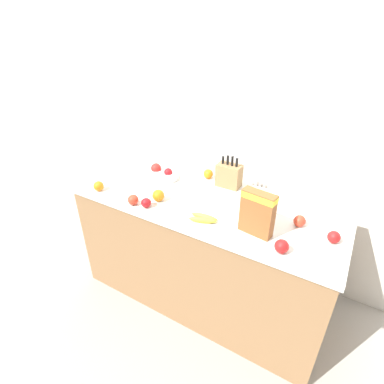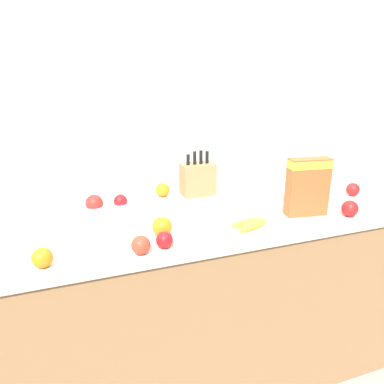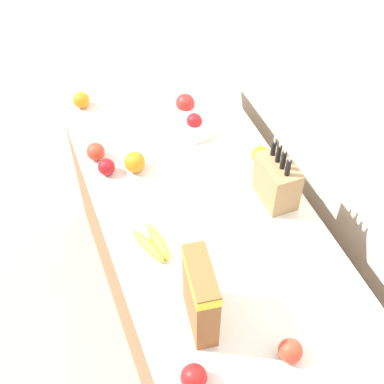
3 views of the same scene
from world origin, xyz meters
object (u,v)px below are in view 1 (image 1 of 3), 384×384
at_px(fruit_bowl, 162,174).
at_px(apple_by_knife_block, 300,221).
at_px(banana_bunch, 203,218).
at_px(apple_leftmost, 133,200).
at_px(apple_middle, 334,237).
at_px(orange_front_left, 158,196).
at_px(orange_mid_left, 208,174).
at_px(orange_front_right, 99,186).
at_px(knife_block, 229,175).
at_px(apple_rear, 146,203).
at_px(apple_front, 282,246).
at_px(cereal_box, 257,211).

xyz_separation_m(fruit_bowl, apple_by_knife_block, (1.09, -0.10, 0.00)).
relative_size(banana_bunch, apple_leftmost, 2.50).
bearing_deg(apple_middle, fruit_bowl, 172.85).
height_order(apple_leftmost, orange_front_left, orange_front_left).
xyz_separation_m(apple_leftmost, orange_mid_left, (0.25, 0.60, 0.00)).
distance_m(banana_bunch, orange_front_right, 0.84).
height_order(knife_block, apple_by_knife_block, knife_block).
bearing_deg(orange_front_left, fruit_bowl, 121.33).
xyz_separation_m(banana_bunch, apple_rear, (-0.40, -0.06, 0.02)).
bearing_deg(banana_bunch, orange_front_right, -176.45).
distance_m(apple_middle, apple_by_knife_block, 0.21).
bearing_deg(fruit_bowl, banana_bunch, -31.84).
relative_size(apple_by_knife_block, apple_front, 0.94).
bearing_deg(apple_rear, apple_leftmost, -169.46).
bearing_deg(apple_front, orange_mid_left, 142.53).
distance_m(cereal_box, fruit_bowl, 0.94).
height_order(apple_front, orange_front_right, apple_front).
bearing_deg(apple_by_knife_block, apple_leftmost, -162.55).
distance_m(banana_bunch, orange_front_left, 0.39).
xyz_separation_m(cereal_box, banana_bunch, (-0.32, -0.05, -0.13)).
xyz_separation_m(cereal_box, apple_by_knife_block, (0.21, 0.20, -0.11)).
height_order(fruit_bowl, orange_front_left, fruit_bowl).
xyz_separation_m(banana_bunch, orange_front_left, (-0.38, 0.05, 0.02)).
bearing_deg(orange_front_left, orange_front_right, -167.22).
relative_size(fruit_bowl, apple_middle, 3.66).
distance_m(knife_block, banana_bunch, 0.50).
bearing_deg(fruit_bowl, cereal_box, -18.92).
relative_size(cereal_box, apple_leftmost, 3.72).
distance_m(fruit_bowl, orange_front_right, 0.49).
bearing_deg(banana_bunch, apple_front, -4.89).
distance_m(apple_by_knife_block, apple_front, 0.29).
bearing_deg(apple_middle, knife_block, 158.61).
height_order(apple_by_knife_block, orange_front_right, same).
bearing_deg(orange_front_right, cereal_box, 4.93).
height_order(knife_block, fruit_bowl, knife_block).
bearing_deg(fruit_bowl, apple_leftmost, -81.45).
height_order(fruit_bowl, apple_by_knife_block, fruit_bowl).
relative_size(knife_block, banana_bunch, 1.54).
bearing_deg(orange_mid_left, apple_rear, -105.09).
bearing_deg(orange_front_left, knife_block, 53.63).
bearing_deg(apple_leftmost, apple_middle, 12.07).
bearing_deg(apple_rear, apple_middle, 12.20).
distance_m(fruit_bowl, orange_front_left, 0.35).
relative_size(cereal_box, fruit_bowl, 1.05).
bearing_deg(knife_block, apple_leftmost, -127.95).
height_order(cereal_box, fruit_bowl, cereal_box).
relative_size(knife_block, apple_by_knife_block, 3.90).
xyz_separation_m(apple_front, orange_mid_left, (-0.74, 0.57, -0.00)).
height_order(fruit_bowl, banana_bunch, fruit_bowl).
distance_m(apple_by_knife_block, apple_rear, 0.98).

